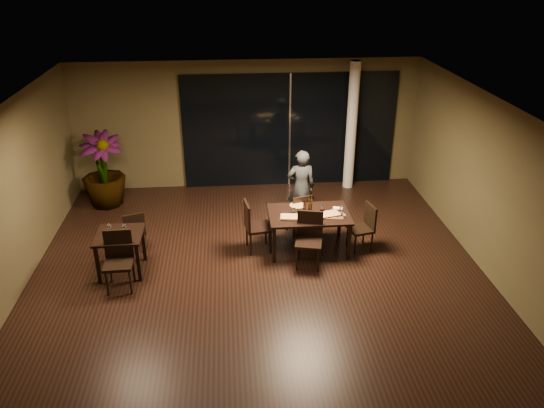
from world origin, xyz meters
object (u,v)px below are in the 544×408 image
Objects in this scene: main_table at (309,217)px; chair_main_far at (300,212)px; bottle_b at (310,206)px; side_table at (120,240)px; bottle_c at (310,203)px; chair_main_right at (364,225)px; potted_plant at (103,170)px; chair_side_far at (134,230)px; diner at (301,187)px; chair_main_left at (254,224)px; chair_main_near at (309,236)px; bottle_a at (304,207)px; chair_side_near at (119,257)px.

chair_main_far is at bearing 98.68° from main_table.
bottle_b is (0.02, 0.04, 0.21)m from main_table.
bottle_c reaches higher than side_table.
bottle_c is at bearing 74.36° from bottle_b.
chair_main_right is at bearing -4.97° from main_table.
potted_plant reaches higher than chair_main_right.
chair_side_far is 3.43m from diner.
chair_main_left is (-1.04, 0.03, -0.12)m from main_table.
chair_main_left is at bearing -106.05° from chair_main_right.
chair_main_near is 3.79× the size of bottle_a.
chair_main_right is 0.90× the size of chair_side_near.
chair_main_left is 1.19× the size of chair_side_far.
chair_side_near reaches higher than chair_main_right.
chair_main_left is 3.04× the size of bottle_c.
chair_main_far is 3.20m from chair_side_far.
chair_main_left is at bearing 12.91° from chair_main_far.
potted_plant reaches higher than chair_main_far.
chair_side_near is at bearing 8.34° from chair_main_far.
potted_plant reaches higher than diner.
bottle_c is at bearing 71.91° from main_table.
potted_plant is 4.80m from bottle_b.
potted_plant is (-4.12, 1.75, 0.34)m from chair_main_far.
chair_main_left is at bearing 163.36° from chair_main_near.
side_table is 0.51× the size of diner.
side_table is 3.50m from bottle_c.
chair_main_near is 3.05× the size of bottle_c.
chair_main_near reaches higher than chair_side_far.
bottle_a is (-1.13, 0.12, 0.37)m from chair_main_right.
bottle_a is at bearing 73.79° from chair_main_far.
bottle_b is at bearing 94.60° from chair_main_near.
diner is at bearing 85.31° from bottle_a.
chair_main_left reaches higher than chair_main_right.
chair_side_near is at bearing -91.61° from chair_main_right.
chair_side_far is 3.33m from bottle_c.
main_table is at bearing 82.04° from chair_main_far.
chair_main_right is 5.80m from potted_plant.
bottle_c is at bearing 15.89° from chair_side_near.
side_table is 3.79m from diner.
chair_main_far is 0.88× the size of chair_main_left.
main_table is 3.27m from chair_side_far.
chair_side_near is 3.96m from diner.
chair_main_right is 1.11m from bottle_b.
chair_main_right reaches higher than main_table.
potted_plant is (-5.26, 2.41, 0.32)m from chair_main_right.
chair_side_near is 3.06× the size of bottle_c.
potted_plant is at bearing 151.64° from bottle_b.
chair_side_near is 3.80× the size of bottle_a.
bottle_b is at bearing 6.67° from bottle_a.
chair_side_near reaches higher than chair_main_left.
chair_main_near is (0.02, -1.09, 0.07)m from chair_main_far.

